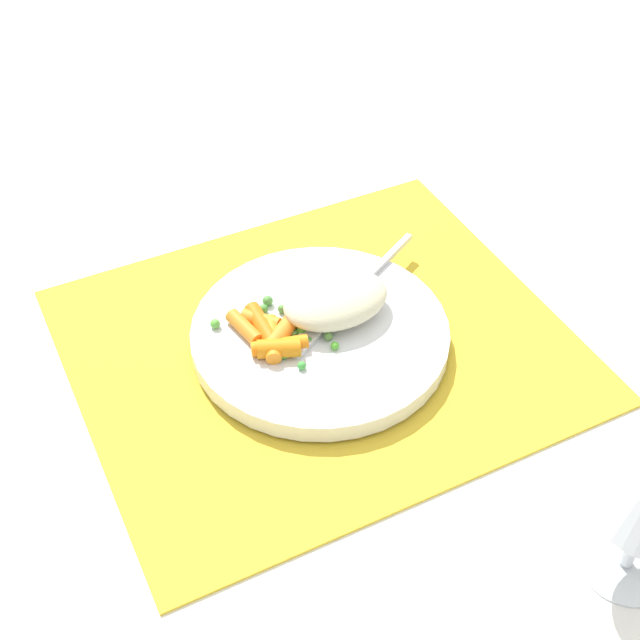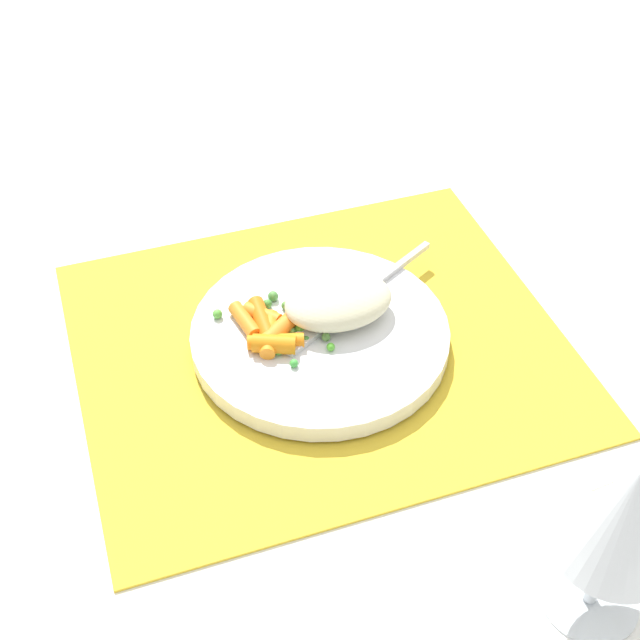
# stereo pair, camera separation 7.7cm
# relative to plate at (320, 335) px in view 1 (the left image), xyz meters

# --- Properties ---
(ground_plane) EXTENTS (2.40, 2.40, 0.00)m
(ground_plane) POSITION_rel_plate_xyz_m (0.00, 0.00, -0.01)
(ground_plane) COLOR white
(placemat) EXTENTS (0.44, 0.38, 0.01)m
(placemat) POSITION_rel_plate_xyz_m (0.00, 0.00, -0.01)
(placemat) COLOR gold
(placemat) RESTS_ON ground_plane
(plate) EXTENTS (0.23, 0.23, 0.02)m
(plate) POSITION_rel_plate_xyz_m (0.00, 0.00, 0.00)
(plate) COLOR white
(plate) RESTS_ON placemat
(rice_mound) EXTENTS (0.10, 0.07, 0.03)m
(rice_mound) POSITION_rel_plate_xyz_m (-0.02, -0.01, 0.03)
(rice_mound) COLOR beige
(rice_mound) RESTS_ON plate
(carrot_portion) EXTENTS (0.06, 0.08, 0.02)m
(carrot_portion) POSITION_rel_plate_xyz_m (0.05, -0.00, 0.02)
(carrot_portion) COLOR orange
(carrot_portion) RESTS_ON plate
(pea_scatter) EXTENTS (0.10, 0.10, 0.01)m
(pea_scatter) POSITION_rel_plate_xyz_m (0.03, -0.01, 0.01)
(pea_scatter) COLOR #5A8E43
(pea_scatter) RESTS_ON plate
(fork) EXTENTS (0.18, 0.11, 0.01)m
(fork) POSITION_rel_plate_xyz_m (-0.03, -0.02, 0.01)
(fork) COLOR silver
(fork) RESTS_ON plate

